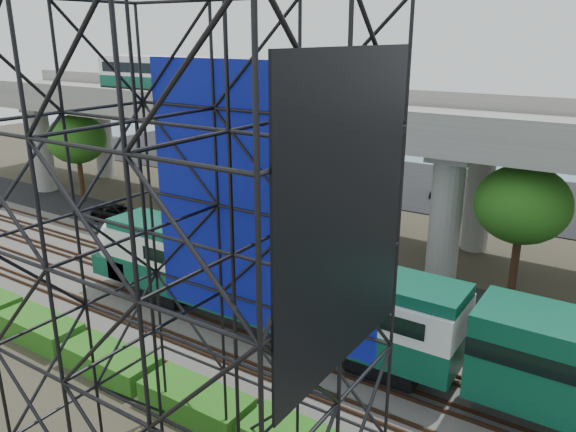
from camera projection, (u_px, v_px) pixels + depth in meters
The scene contains 13 objects.
ground at pixel (165, 325), 28.51m from camera, with size 140.00×140.00×0.00m, color #474233.
ballast_bed at pixel (192, 308), 30.07m from camera, with size 90.00×12.00×0.20m, color slate.
service_road at pixel (281, 259), 36.85m from camera, with size 90.00×5.00×0.08m, color black.
parking_lot at pixel (413, 183), 55.54m from camera, with size 90.00×18.00×0.08m, color black.
harbor_water at pixel (476, 148), 73.04m from camera, with size 140.00×40.00×0.03m, color slate.
rail_tracks at pixel (192, 305), 30.02m from camera, with size 90.00×9.52×0.16m.
commuter_train at pixel (301, 292), 25.62m from camera, with size 29.30×3.06×4.30m.
overpass at pixel (311, 122), 39.30m from camera, with size 80.00×12.00×12.40m.
scaffold_tower at pixel (191, 297), 14.83m from camera, with size 9.36×6.36×15.00m.
hedge_strip at pixel (110, 361), 24.39m from camera, with size 34.60×1.80×1.20m.
trees at pixel (271, 154), 42.09m from camera, with size 40.94×16.94×7.69m.
suv at pixel (121, 213), 44.01m from camera, with size 2.17×4.70×1.31m, color black.
parked_cars at pixel (399, 177), 55.47m from camera, with size 37.16×9.55×1.32m.
Camera 1 is at (19.17, -17.81, 14.07)m, focal length 35.00 mm.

